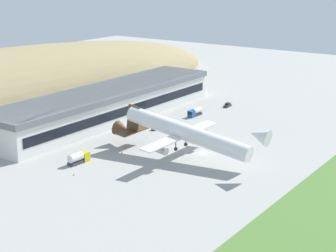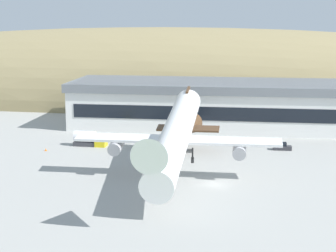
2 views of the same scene
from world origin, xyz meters
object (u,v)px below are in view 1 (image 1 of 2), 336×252
at_px(cargo_airplane, 184,133).
at_px(service_car_0, 228,105).
at_px(service_car_1, 156,128).
at_px(traffic_cone_1, 122,152).
at_px(terminal_building, 107,102).
at_px(fuel_truck, 195,112).
at_px(traffic_cone_0, 74,174).
at_px(box_truck, 79,158).

distance_m(cargo_airplane, service_car_0, 66.14).
bearing_deg(service_car_1, traffic_cone_1, -166.21).
height_order(terminal_building, fuel_truck, terminal_building).
relative_size(terminal_building, service_car_0, 24.38).
xyz_separation_m(fuel_truck, traffic_cone_1, (-50.35, -5.28, -1.17)).
distance_m(cargo_airplane, service_car_1, 31.90).
xyz_separation_m(service_car_1, fuel_truck, (23.37, -1.34, 0.79)).
bearing_deg(cargo_airplane, traffic_cone_1, 113.12).
relative_size(service_car_1, traffic_cone_0, 6.72).
xyz_separation_m(service_car_0, fuel_truck, (-19.90, 3.09, 0.79)).
bearing_deg(fuel_truck, terminal_building, 132.63).
xyz_separation_m(cargo_airplane, box_truck, (-21.73, 22.28, -6.10)).
relative_size(cargo_airplane, traffic_cone_0, 92.76).
bearing_deg(cargo_airplane, service_car_0, 17.60).
bearing_deg(traffic_cone_1, service_car_1, 13.79).
height_order(service_car_1, traffic_cone_1, service_car_1).
relative_size(terminal_building, fuel_truck, 14.53).
xyz_separation_m(service_car_1, traffic_cone_0, (-49.11, -7.79, -0.38)).
xyz_separation_m(terminal_building, service_car_0, (42.42, -27.56, -5.92)).
bearing_deg(box_truck, terminal_building, 30.93).
distance_m(terminal_building, fuel_truck, 33.65).
distance_m(terminal_building, service_car_0, 50.93).
bearing_deg(terminal_building, service_car_0, -33.01).
relative_size(cargo_airplane, service_car_1, 13.79).
height_order(service_car_0, service_car_1, service_car_1).
distance_m(fuel_truck, box_truck, 64.52).
distance_m(terminal_building, service_car_1, 23.88).
bearing_deg(cargo_airplane, fuel_truck, 28.24).
height_order(terminal_building, service_car_1, terminal_building).
bearing_deg(cargo_airplane, traffic_cone_0, 150.89).
xyz_separation_m(terminal_building, fuel_truck, (22.52, -24.47, -5.13)).
bearing_deg(terminal_building, cargo_airplane, -113.13).
bearing_deg(service_car_0, fuel_truck, 171.17).
bearing_deg(terminal_building, traffic_cone_1, -133.09).
height_order(service_car_0, traffic_cone_1, service_car_0).
height_order(fuel_truck, box_truck, box_truck).
relative_size(cargo_airplane, fuel_truck, 7.41).
relative_size(terminal_building, traffic_cone_1, 181.77).
bearing_deg(service_car_0, traffic_cone_1, -178.22).
height_order(cargo_airplane, service_car_1, cargo_airplane).
bearing_deg(traffic_cone_1, cargo_airplane, -66.88).
xyz_separation_m(service_car_0, service_car_1, (-43.27, 4.44, 0.00)).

